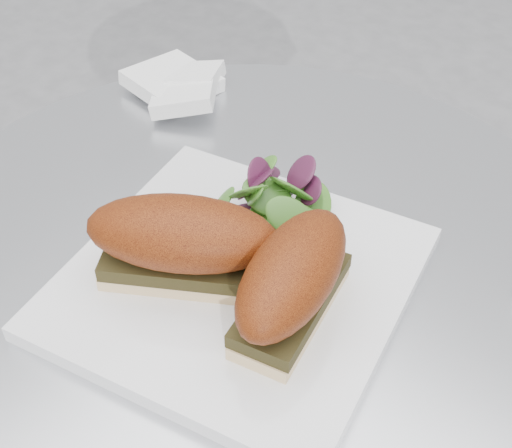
{
  "coord_description": "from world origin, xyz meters",
  "views": [
    {
      "loc": [
        0.31,
        -0.36,
        1.21
      ],
      "look_at": [
        0.01,
        0.01,
        0.77
      ],
      "focal_mm": 50.0,
      "sensor_mm": 36.0,
      "label": 1
    }
  ],
  "objects": [
    {
      "name": "napkin",
      "position": [
        -0.23,
        0.15,
        0.74
      ],
      "size": [
        0.16,
        0.16,
        0.02
      ],
      "primitive_type": null,
      "rotation": [
        0.0,
        0.0,
        -0.41
      ],
      "color": "white",
      "rests_on": "table"
    },
    {
      "name": "salad",
      "position": [
        -0.0,
        0.04,
        0.77
      ],
      "size": [
        0.1,
        0.1,
        0.05
      ],
      "primitive_type": null,
      "color": "#42802A",
      "rests_on": "plate"
    },
    {
      "name": "sandwich_left",
      "position": [
        -0.01,
        -0.07,
        0.79
      ],
      "size": [
        0.18,
        0.15,
        0.08
      ],
      "rotation": [
        0.0,
        0.0,
        0.55
      ],
      "color": "#FAD79C",
      "rests_on": "plate"
    },
    {
      "name": "table",
      "position": [
        0.0,
        0.0,
        0.49
      ],
      "size": [
        0.7,
        0.7,
        0.73
      ],
      "color": "silver",
      "rests_on": "ground"
    },
    {
      "name": "plate",
      "position": [
        0.02,
        -0.04,
        0.74
      ],
      "size": [
        0.34,
        0.34,
        0.02
      ],
      "primitive_type": "cube",
      "rotation": [
        0.0,
        0.0,
        0.21
      ],
      "color": "white",
      "rests_on": "table"
    },
    {
      "name": "sandwich_right",
      "position": [
        0.09,
        -0.04,
        0.79
      ],
      "size": [
        0.1,
        0.16,
        0.08
      ],
      "rotation": [
        0.0,
        0.0,
        -1.35
      ],
      "color": "#FAD79C",
      "rests_on": "plate"
    }
  ]
}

